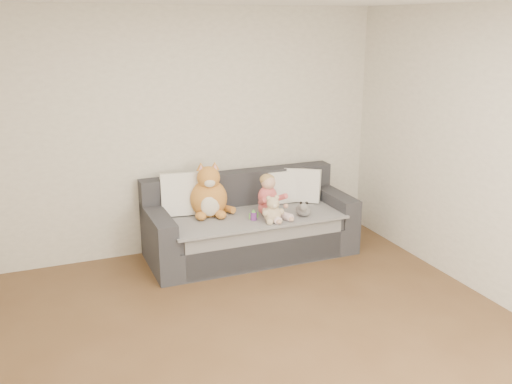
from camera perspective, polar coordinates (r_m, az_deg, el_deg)
room_shell at (r=4.20m, az=-0.30°, el=1.01°), size 5.00×5.00×5.00m
sofa at (r=6.17m, az=-0.67°, el=-3.45°), size 2.20×0.94×0.85m
cushion_left at (r=6.04m, az=-7.20°, el=-0.18°), size 0.51×0.29×0.46m
cushion_right_back at (r=6.41m, az=2.87°, el=0.51°), size 0.39×0.19×0.37m
cushion_right_front at (r=6.45m, az=4.63°, el=0.68°), size 0.44×0.39×0.39m
toddler at (r=5.96m, az=1.36°, el=-0.65°), size 0.32×0.46×0.45m
plush_cat at (r=5.97m, az=-4.71°, el=-0.35°), size 0.47×0.41×0.60m
teddy_bear at (r=5.77m, az=1.70°, el=-1.97°), size 0.23×0.17×0.29m
plush_cow at (r=5.99m, az=4.76°, el=-1.74°), size 0.15×0.22×0.18m
sippy_cup at (r=5.85m, az=-0.24°, el=-2.28°), size 0.10×0.06×0.11m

